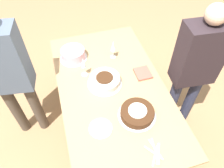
{
  "coord_description": "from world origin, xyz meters",
  "views": [
    {
      "loc": [
        -1.27,
        0.37,
        2.36
      ],
      "look_at": [
        0.0,
        0.0,
        0.8
      ],
      "focal_mm": 35.0,
      "sensor_mm": 36.0,
      "label": 1
    }
  ],
  "objects_px": {
    "cake_front_chocolate": "(137,113)",
    "person_watching": "(7,72)",
    "cake_center_white": "(105,81)",
    "cake_back_decorated": "(73,54)",
    "person_cutting": "(195,65)",
    "wine_glass_near": "(113,46)",
    "wine_glass_far": "(83,63)"
  },
  "relations": [
    {
      "from": "person_watching",
      "to": "cake_back_decorated",
      "type": "bearing_deg",
      "value": 29.66
    },
    {
      "from": "wine_glass_near",
      "to": "cake_back_decorated",
      "type": "bearing_deg",
      "value": 76.22
    },
    {
      "from": "cake_center_white",
      "to": "wine_glass_near",
      "type": "xyz_separation_m",
      "value": [
        0.34,
        -0.19,
        0.11
      ]
    },
    {
      "from": "person_watching",
      "to": "cake_center_white",
      "type": "bearing_deg",
      "value": -5.04
    },
    {
      "from": "cake_front_chocolate",
      "to": "person_watching",
      "type": "bearing_deg",
      "value": 57.93
    },
    {
      "from": "cake_center_white",
      "to": "cake_front_chocolate",
      "type": "relative_size",
      "value": 1.02
    },
    {
      "from": "cake_front_chocolate",
      "to": "cake_back_decorated",
      "type": "bearing_deg",
      "value": 24.66
    },
    {
      "from": "cake_front_chocolate",
      "to": "person_watching",
      "type": "height_order",
      "value": "person_watching"
    },
    {
      "from": "wine_glass_near",
      "to": "person_watching",
      "type": "xyz_separation_m",
      "value": [
        -0.13,
        1.03,
        0.06
      ]
    },
    {
      "from": "cake_front_chocolate",
      "to": "wine_glass_near",
      "type": "height_order",
      "value": "wine_glass_near"
    },
    {
      "from": "wine_glass_near",
      "to": "person_cutting",
      "type": "bearing_deg",
      "value": -127.72
    },
    {
      "from": "wine_glass_far",
      "to": "cake_center_white",
      "type": "bearing_deg",
      "value": -135.99
    },
    {
      "from": "cake_back_decorated",
      "to": "person_cutting",
      "type": "distance_m",
      "value": 1.23
    },
    {
      "from": "cake_center_white",
      "to": "person_watching",
      "type": "xyz_separation_m",
      "value": [
        0.2,
        0.84,
        0.16
      ]
    },
    {
      "from": "cake_center_white",
      "to": "wine_glass_far",
      "type": "xyz_separation_m",
      "value": [
        0.17,
        0.16,
        0.12
      ]
    },
    {
      "from": "person_cutting",
      "to": "cake_back_decorated",
      "type": "bearing_deg",
      "value": -24.44
    },
    {
      "from": "wine_glass_near",
      "to": "person_cutting",
      "type": "height_order",
      "value": "person_cutting"
    },
    {
      "from": "cake_back_decorated",
      "to": "wine_glass_far",
      "type": "xyz_separation_m",
      "value": [
        -0.27,
        -0.07,
        0.1
      ]
    },
    {
      "from": "cake_back_decorated",
      "to": "person_cutting",
      "type": "bearing_deg",
      "value": -119.61
    },
    {
      "from": "wine_glass_near",
      "to": "wine_glass_far",
      "type": "relative_size",
      "value": 0.96
    },
    {
      "from": "cake_back_decorated",
      "to": "wine_glass_near",
      "type": "distance_m",
      "value": 0.44
    },
    {
      "from": "cake_front_chocolate",
      "to": "person_watching",
      "type": "relative_size",
      "value": 0.21
    },
    {
      "from": "wine_glass_far",
      "to": "person_watching",
      "type": "distance_m",
      "value": 0.68
    },
    {
      "from": "wine_glass_far",
      "to": "cake_front_chocolate",
      "type": "bearing_deg",
      "value": -150.88
    },
    {
      "from": "person_cutting",
      "to": "wine_glass_near",
      "type": "bearing_deg",
      "value": -32.56
    },
    {
      "from": "cake_center_white",
      "to": "person_watching",
      "type": "bearing_deg",
      "value": 76.41
    },
    {
      "from": "person_cutting",
      "to": "person_watching",
      "type": "bearing_deg",
      "value": -7.24
    },
    {
      "from": "cake_center_white",
      "to": "cake_back_decorated",
      "type": "height_order",
      "value": "cake_back_decorated"
    },
    {
      "from": "cake_back_decorated",
      "to": "cake_center_white",
      "type": "bearing_deg",
      "value": -152.53
    },
    {
      "from": "person_watching",
      "to": "wine_glass_far",
      "type": "bearing_deg",
      "value": 5.63
    },
    {
      "from": "cake_back_decorated",
      "to": "wine_glass_near",
      "type": "bearing_deg",
      "value": -103.78
    },
    {
      "from": "cake_front_chocolate",
      "to": "wine_glass_near",
      "type": "bearing_deg",
      "value": -1.07
    }
  ]
}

